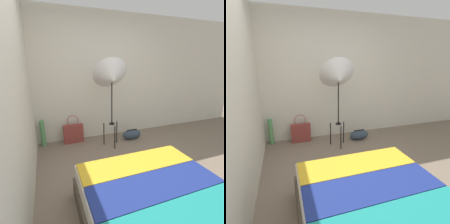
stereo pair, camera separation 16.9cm
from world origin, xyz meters
TOP-DOWN VIEW (x-y plane):
  - ground_plane at (0.00, 0.00)m, footprint 14.00×14.00m
  - wall_back at (0.00, 2.06)m, footprint 8.00×0.05m
  - wall_side_left at (-1.24, 1.00)m, footprint 0.05×8.00m
  - photo_umbrella at (0.19, 1.47)m, footprint 0.66×0.56m
  - tote_bag at (-0.50, 1.87)m, footprint 0.40×0.11m
  - duffel_bag at (0.70, 1.61)m, footprint 0.43×0.21m
  - paper_roll at (-1.09, 1.94)m, footprint 0.09×0.09m

SIDE VIEW (x-z plane):
  - ground_plane at x=0.00m, z-range 0.00..0.00m
  - duffel_bag at x=0.70m, z-range 0.00..0.21m
  - tote_bag at x=-0.50m, z-range -0.09..0.50m
  - paper_roll at x=-1.09m, z-range 0.00..0.53m
  - wall_back at x=0.00m, z-range 0.00..2.60m
  - wall_side_left at x=-1.24m, z-range 0.00..2.60m
  - photo_umbrella at x=0.19m, z-range 0.50..2.20m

